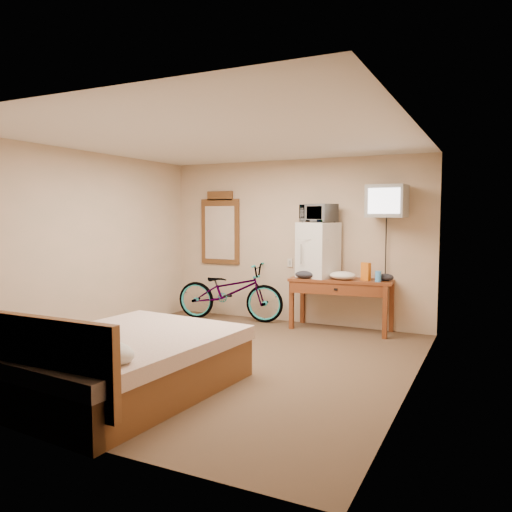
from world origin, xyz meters
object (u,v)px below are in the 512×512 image
Objects in this scene: crt_television at (387,201)px; wall_mirror at (220,229)px; desk at (340,287)px; mini_fridge at (318,250)px; bed at (118,363)px; blue_cup at (378,276)px; bicycle at (230,291)px; microwave at (318,213)px.

wall_mirror is (-2.76, 0.25, -0.41)m from crt_television.
mini_fridge is at bearing 170.76° from desk.
desk is 3.57m from bed.
crt_television is at bearing 2.10° from desk.
blue_cup is 1.03m from crt_television.
blue_cup is (0.54, -0.05, 0.18)m from desk.
mini_fridge is at bearing 77.27° from bed.
desk is at bearing -7.35° from wall_mirror.
mini_fridge reaches higher than bicycle.
bicycle is (-1.42, -0.11, -1.23)m from microwave.
crt_television reaches higher than desk.
blue_cup is 0.06× the size of bed.
microwave is 1.00m from crt_television.
blue_cup is 0.12× the size of wall_mirror.
bicycle is (-2.32, 0.00, -0.37)m from blue_cup.
blue_cup is at bearing -6.98° from wall_mirror.
microwave reaches higher than mini_fridge.
wall_mirror is 0.53× the size of bed.
crt_television reaches higher than bicycle.
desk is at bearing -9.24° from mini_fridge.
mini_fridge is 0.35× the size of bed.
wall_mirror is (-2.67, 0.33, 0.61)m from blue_cup.
bicycle is (-2.40, -0.07, -1.39)m from crt_television.
blue_cup is (0.90, -0.11, -0.33)m from mini_fridge.
bicycle reaches higher than desk.
crt_television is at bearing 41.67° from blue_cup.
bicycle is (0.36, -0.32, -0.98)m from wall_mirror.
desk is 1.36m from crt_television.
desk is 1.25× the size of wall_mirror.
bed is (-1.13, -3.37, -0.35)m from desk.
microwave is 1.25m from blue_cup.
mini_fridge is at bearing -94.60° from bicycle.
wall_mirror is at bearing 174.79° from crt_television.
microwave is 1.80m from wall_mirror.
crt_television is 0.50× the size of wall_mirror.
bed is (-1.68, -3.32, -0.53)m from blue_cup.
bed reaches higher than desk.
wall_mirror is 0.69× the size of bicycle.
microwave is at bearing -94.59° from bicycle.
desk is 3.09× the size of microwave.
crt_television is (0.63, 0.02, 1.21)m from desk.
crt_television is at bearing -5.21° from wall_mirror.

